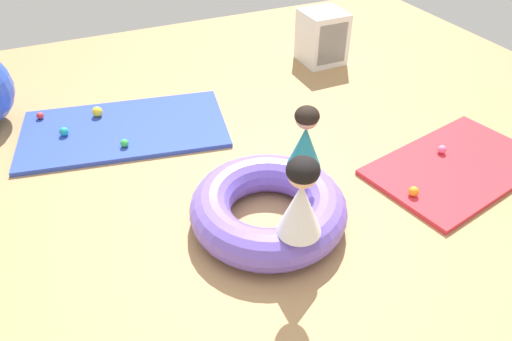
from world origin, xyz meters
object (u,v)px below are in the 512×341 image
play_ball_pink (442,149)px  storage_cube (323,38)px  child_in_teal (305,138)px  play_ball_yellow (97,112)px  child_in_white (301,198)px  play_ball_teal (64,132)px  inflatable_cushion (268,208)px  play_ball_red (40,116)px  play_ball_green (124,143)px  play_ball_orange (414,191)px

play_ball_pink → storage_cube: 2.01m
child_in_teal → play_ball_pink: size_ratio=6.67×
play_ball_pink → play_ball_yellow: bearing=144.4°
child_in_white → play_ball_teal: size_ratio=6.84×
play_ball_yellow → child_in_white: bearing=-69.9°
child_in_teal → play_ball_teal: bearing=1.8°
inflatable_cushion → child_in_teal: 0.54m
child_in_teal → play_ball_yellow: 2.11m
play_ball_red → play_ball_green: (0.60, -0.76, 0.00)m
play_ball_orange → play_ball_teal: play_ball_teal is taller
play_ball_red → storage_cube: storage_cube is taller
inflatable_cushion → play_ball_orange: (1.06, -0.21, -0.06)m
child_in_white → play_ball_orange: 1.16m
play_ball_green → storage_cube: 2.53m
inflatable_cushion → play_ball_green: (-0.70, 1.28, -0.06)m
inflatable_cushion → play_ball_orange: size_ratio=14.15×
child_in_white → play_ball_teal: 2.39m
play_ball_red → child_in_white: bearing=-61.7°
play_ball_green → play_ball_teal: play_ball_teal is taller
child_in_white → play_ball_teal: bearing=166.0°
play_ball_pink → play_ball_teal: 3.15m
child_in_teal → play_ball_yellow: bearing=-8.5°
play_ball_yellow → play_ball_teal: bearing=-146.1°
play_ball_pink → play_ball_green: bearing=153.6°
play_ball_red → play_ball_teal: 0.41m
play_ball_red → play_ball_pink: size_ratio=0.91×
play_ball_green → play_ball_yellow: bearing=101.2°
child_in_teal → storage_cube: child_in_teal is taller
play_ball_green → play_ball_pink: bearing=-26.4°
play_ball_green → child_in_teal: bearing=-46.3°
play_ball_green → play_ball_pink: same height
child_in_teal → play_ball_pink: (1.26, -0.05, -0.42)m
play_ball_green → play_ball_teal: bearing=138.5°
inflatable_cushion → play_ball_teal: inflatable_cushion is taller
play_ball_red → play_ball_teal: bearing=-66.5°
play_ball_red → storage_cube: size_ratio=0.11×
play_ball_green → play_ball_pink: size_ratio=0.99×
inflatable_cushion → play_ball_teal: 2.01m
play_ball_yellow → storage_cube: storage_cube is taller
child_in_white → play_ball_red: 2.80m
play_ball_yellow → inflatable_cushion: bearing=-66.4°
inflatable_cushion → play_ball_red: 2.42m
play_ball_yellow → play_ball_green: bearing=-78.8°
play_ball_pink → child_in_teal: bearing=177.9°
play_ball_orange → play_ball_yellow: (-1.88, 2.08, 0.01)m
play_ball_orange → storage_cube: bearing=75.2°
child_in_white → play_ball_yellow: (-0.83, 2.27, -0.44)m
child_in_white → storage_cube: 3.03m
inflatable_cushion → storage_cube: (1.67, 2.12, 0.14)m
child_in_teal → play_ball_yellow: (-1.17, 1.70, -0.41)m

